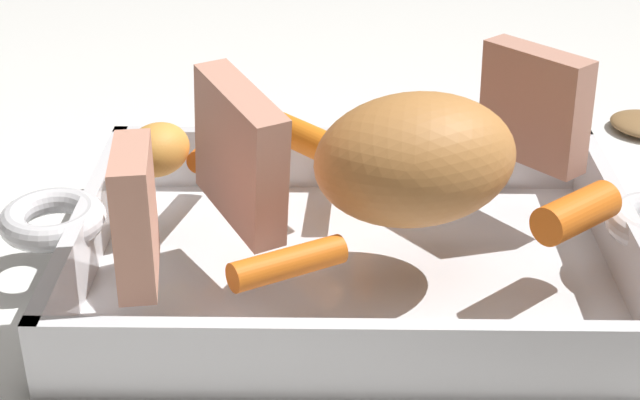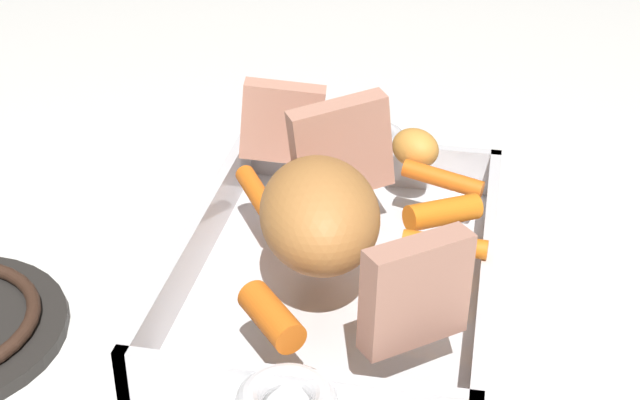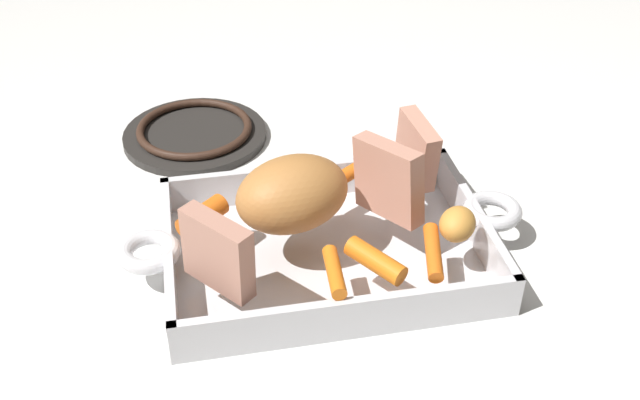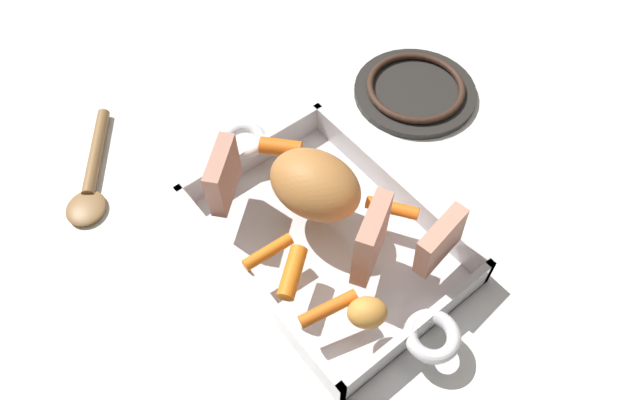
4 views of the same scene
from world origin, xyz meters
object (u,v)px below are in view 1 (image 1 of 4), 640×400
roast_slice_thin (135,214)px  baby_carrot_northwest (288,263)px  roast_slice_thick (240,155)px  potato_golden_small (158,150)px  pork_roast (416,159)px  baby_carrot_short (367,140)px  baby_carrot_center_right (305,138)px  baby_carrot_center_left (216,145)px  roasting_dish (354,254)px  baby_carrot_southeast (576,213)px  roast_slice_outer (534,106)px

roast_slice_thin → baby_carrot_northwest: 0.09m
roast_slice_thick → potato_golden_small: roast_slice_thick is taller
pork_roast → baby_carrot_short: size_ratio=1.88×
roast_slice_thick → baby_carrot_short: roast_slice_thick is taller
potato_golden_small → baby_carrot_short: bearing=-164.6°
roast_slice_thin → baby_carrot_center_right: bearing=-119.6°
baby_carrot_northwest → roast_slice_thin: bearing=-2.5°
baby_carrot_center_left → potato_golden_small: potato_golden_small is taller
baby_carrot_short → roasting_dish: bearing=83.5°
pork_roast → baby_carrot_short: pork_roast is taller
pork_roast → baby_carrot_center_left: (0.13, -0.08, -0.03)m
roasting_dish → pork_roast: pork_roast is taller
roast_slice_thick → roast_slice_thin: 0.08m
roast_slice_thick → baby_carrot_northwest: roast_slice_thick is taller
pork_roast → baby_carrot_center_right: (0.07, -0.09, -0.03)m
roast_slice_thin → baby_carrot_short: bearing=-129.3°
baby_carrot_southeast → roast_slice_thick: bearing=-4.0°
roast_slice_outer → baby_carrot_center_left: size_ratio=1.09×
roasting_dish → potato_golden_small: 0.14m
baby_carrot_center_right → baby_carrot_center_left: size_ratio=0.91×
pork_roast → baby_carrot_northwest: pork_roast is taller
pork_roast → roast_slice_thick: roast_slice_thick is taller
potato_golden_small → roast_slice_thin: bearing=94.1°
baby_carrot_center_right → baby_carrot_southeast: 0.19m
baby_carrot_short → roast_slice_thin: bearing=50.7°
baby_carrot_southeast → baby_carrot_center_left: baby_carrot_southeast is taller
roast_slice_thick → potato_golden_small: 0.09m
roast_slice_outer → baby_carrot_northwest: (0.16, 0.15, -0.03)m
roast_slice_thick → baby_carrot_southeast: roast_slice_thick is taller
baby_carrot_short → baby_carrot_northwest: (0.05, 0.16, 0.00)m
roast_slice_outer → baby_carrot_southeast: size_ratio=1.35×
roasting_dish → baby_carrot_northwest: (0.04, 0.08, 0.04)m
baby_carrot_northwest → roasting_dish: bearing=-116.6°
baby_carrot_short → baby_carrot_northwest: baby_carrot_northwest is taller
roasting_dish → baby_carrot_southeast: 0.14m
baby_carrot_southeast → baby_carrot_short: baby_carrot_southeast is taller
roast_slice_thick → baby_carrot_southeast: 0.20m
baby_carrot_center_right → potato_golden_small: size_ratio=1.41×
baby_carrot_short → potato_golden_small: potato_golden_small is taller
pork_roast → roast_slice_outer: size_ratio=1.59×
pork_roast → potato_golden_small: bearing=-18.8°
roasting_dish → roast_slice_outer: 0.16m
potato_golden_small → baby_carrot_center_right: bearing=-160.9°
roast_slice_thick → baby_carrot_center_left: (0.03, -0.08, -0.03)m
roasting_dish → roast_slice_outer: bearing=-148.5°
baby_carrot_center_right → baby_carrot_short: size_ratio=0.98×
roasting_dish → baby_carrot_southeast: (-0.13, 0.02, 0.04)m
baby_carrot_center_right → baby_carrot_southeast: same height
roast_slice_thin → roast_slice_outer: (-0.24, -0.14, 0.00)m
roasting_dish → roast_slice_thin: size_ratio=6.13×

